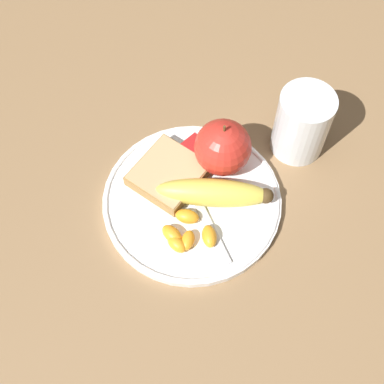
{
  "coord_description": "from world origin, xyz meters",
  "views": [
    {
      "loc": [
        0.25,
        0.26,
        0.67
      ],
      "look_at": [
        0.0,
        0.0,
        0.03
      ],
      "focal_mm": 50.0,
      "sensor_mm": 36.0,
      "label": 1
    }
  ],
  "objects_px": {
    "fork": "(199,205)",
    "plate": "(192,200)",
    "juice_glass": "(302,125)",
    "jam_packet": "(193,151)",
    "banana": "(215,193)",
    "bread_slice": "(168,175)",
    "apple": "(223,147)"
  },
  "relations": [
    {
      "from": "apple",
      "to": "fork",
      "type": "bearing_deg",
      "value": 20.81
    },
    {
      "from": "plate",
      "to": "jam_packet",
      "type": "height_order",
      "value": "jam_packet"
    },
    {
      "from": "plate",
      "to": "juice_glass",
      "type": "distance_m",
      "value": 0.19
    },
    {
      "from": "juice_glass",
      "to": "apple",
      "type": "distance_m",
      "value": 0.12
    },
    {
      "from": "juice_glass",
      "to": "banana",
      "type": "height_order",
      "value": "juice_glass"
    },
    {
      "from": "plate",
      "to": "juice_glass",
      "type": "relative_size",
      "value": 2.36
    },
    {
      "from": "fork",
      "to": "bread_slice",
      "type": "bearing_deg",
      "value": 21.96
    },
    {
      "from": "bread_slice",
      "to": "jam_packet",
      "type": "distance_m",
      "value": 0.05
    },
    {
      "from": "plate",
      "to": "jam_packet",
      "type": "distance_m",
      "value": 0.08
    },
    {
      "from": "juice_glass",
      "to": "bread_slice",
      "type": "xyz_separation_m",
      "value": [
        0.18,
        -0.09,
        -0.03
      ]
    },
    {
      "from": "plate",
      "to": "bread_slice",
      "type": "relative_size",
      "value": 2.35
    },
    {
      "from": "juice_glass",
      "to": "plate",
      "type": "bearing_deg",
      "value": -11.69
    },
    {
      "from": "apple",
      "to": "jam_packet",
      "type": "xyz_separation_m",
      "value": [
        0.02,
        -0.04,
        -0.03
      ]
    },
    {
      "from": "apple",
      "to": "jam_packet",
      "type": "distance_m",
      "value": 0.05
    },
    {
      "from": "juice_glass",
      "to": "jam_packet",
      "type": "distance_m",
      "value": 0.16
    },
    {
      "from": "jam_packet",
      "to": "bread_slice",
      "type": "bearing_deg",
      "value": 4.92
    },
    {
      "from": "bread_slice",
      "to": "fork",
      "type": "height_order",
      "value": "bread_slice"
    },
    {
      "from": "bread_slice",
      "to": "fork",
      "type": "bearing_deg",
      "value": 90.81
    },
    {
      "from": "apple",
      "to": "bread_slice",
      "type": "distance_m",
      "value": 0.09
    },
    {
      "from": "banana",
      "to": "bread_slice",
      "type": "xyz_separation_m",
      "value": [
        0.02,
        -0.07,
        -0.01
      ]
    },
    {
      "from": "juice_glass",
      "to": "bread_slice",
      "type": "relative_size",
      "value": 0.99
    },
    {
      "from": "apple",
      "to": "bread_slice",
      "type": "relative_size",
      "value": 0.84
    },
    {
      "from": "apple",
      "to": "jam_packet",
      "type": "bearing_deg",
      "value": -62.61
    },
    {
      "from": "fork",
      "to": "plate",
      "type": "bearing_deg",
      "value": 18.02
    },
    {
      "from": "juice_glass",
      "to": "jam_packet",
      "type": "relative_size",
      "value": 2.66
    },
    {
      "from": "plate",
      "to": "bread_slice",
      "type": "bearing_deg",
      "value": -87.96
    },
    {
      "from": "juice_glass",
      "to": "jam_packet",
      "type": "xyz_separation_m",
      "value": [
        0.13,
        -0.09,
        -0.03
      ]
    },
    {
      "from": "apple",
      "to": "bread_slice",
      "type": "bearing_deg",
      "value": -24.76
    },
    {
      "from": "fork",
      "to": "banana",
      "type": "bearing_deg",
      "value": -88.07
    },
    {
      "from": "bread_slice",
      "to": "jam_packet",
      "type": "relative_size",
      "value": 2.68
    },
    {
      "from": "banana",
      "to": "jam_packet",
      "type": "distance_m",
      "value": 0.08
    },
    {
      "from": "plate",
      "to": "apple",
      "type": "relative_size",
      "value": 2.81
    }
  ]
}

